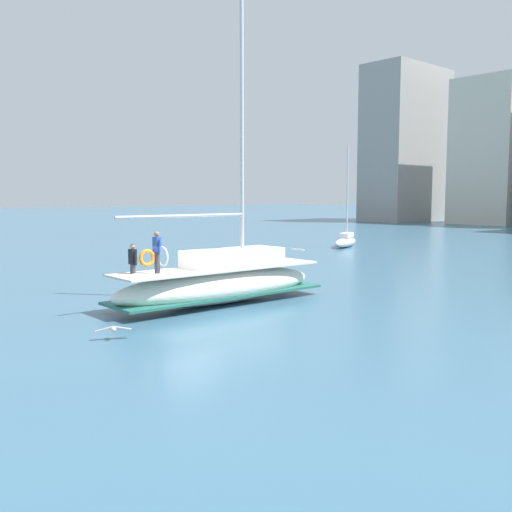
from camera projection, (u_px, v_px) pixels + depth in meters
The scene contains 4 objects.
ground_plane at pixel (185, 309), 22.46m from camera, with size 400.00×400.00×0.00m, color #38607A.
main_sailboat at pixel (221, 281), 23.72m from camera, with size 2.66×9.66×13.28m.
moored_catamaran at pixel (346, 240), 49.67m from camera, with size 3.14×5.05×8.65m.
seagull at pixel (113, 329), 17.72m from camera, with size 0.59×1.05×0.17m.
Camera 1 is at (18.36, -12.64, 4.37)m, focal length 40.85 mm.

